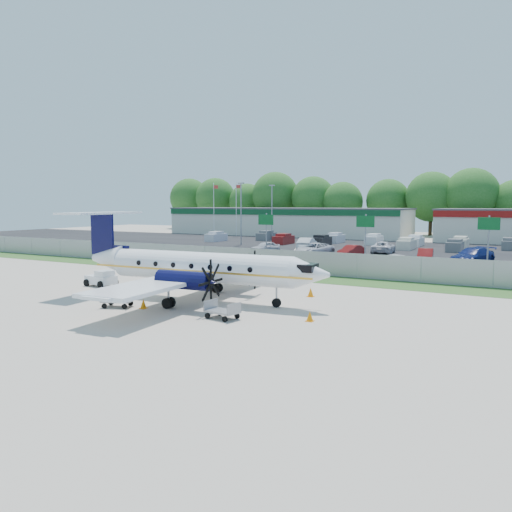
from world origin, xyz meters
The scene contains 31 objects.
ground centered at (0.00, 0.00, 0.00)m, with size 170.00×170.00×0.00m, color #B9AC9D.
grass_verge centered at (0.00, 12.00, 0.01)m, with size 170.00×4.00×0.02m, color #2D561E.
access_road centered at (0.00, 19.00, 0.01)m, with size 170.00×8.00×0.02m, color black.
parking_lot centered at (0.00, 40.00, 0.01)m, with size 170.00×32.00×0.02m, color black.
perimeter_fence centered at (0.00, 14.00, 1.00)m, with size 120.00×0.06×1.99m.
building_west centered at (-24.00, 61.98, 2.63)m, with size 46.40×12.40×5.24m.
sign_left centered at (-8.00, 22.91, 3.61)m, with size 1.80×0.26×5.00m.
sign_mid centered at (3.00, 22.91, 3.61)m, with size 1.80×0.26×5.00m.
sign_right centered at (14.00, 22.91, 3.61)m, with size 1.80×0.26×5.00m.
flagpole_west centered at (-35.92, 55.00, 5.64)m, with size 1.06×0.12×10.00m.
flagpole_east centered at (-30.92, 55.00, 5.64)m, with size 1.06×0.12×10.00m.
light_pole_nw centered at (-20.00, 38.00, 5.23)m, with size 0.90×0.35×9.09m.
light_pole_sw centered at (-20.00, 48.00, 5.23)m, with size 0.90×0.35×9.09m.
tree_line centered at (0.00, 74.00, 0.00)m, with size 112.00×6.00×14.00m, color #235A1A, non-canonical shape.
aircraft centered at (-1.13, 0.21, 2.11)m, with size 17.66×17.41×5.46m.
pushback_tug centered at (-10.29, 1.18, 0.56)m, with size 2.27×1.72×1.17m.
baggage_cart_near centered at (-3.85, -3.86, 0.42)m, with size 1.99×1.60×0.91m.
baggage_cart_far centered at (3.12, -3.41, 0.43)m, with size 1.90×1.33×0.92m.
cone_nose centered at (7.39, -1.74, 0.26)m, with size 0.38×0.38×0.55m.
cone_port_wing centered at (-2.29, -3.40, 0.26)m, with size 0.39×0.39×0.55m.
cone_starboard_wing centered at (4.80, 4.64, 0.28)m, with size 0.42×0.42×0.60m.
road_car_west centered at (-14.41, 16.92, 0.00)m, with size 2.38×5.86×1.70m, color beige.
road_car_mid centered at (5.93, 21.40, 0.00)m, with size 2.19×4.76×1.32m, color silver.
parked_car_a centered at (-11.50, 29.43, 0.00)m, with size 1.60×3.98×1.36m, color silver.
parked_car_b centered at (-4.60, 28.29, 0.00)m, with size 2.54×5.52×1.53m, color silver.
parked_car_c centered at (-0.46, 29.42, 0.00)m, with size 1.43×4.11×1.36m, color maroon.
parked_car_d centered at (7.79, 28.49, 0.00)m, with size 1.48×4.24×1.40m, color maroon.
parked_car_e centered at (12.32, 28.40, 0.00)m, with size 2.36×5.82×1.69m, color navy.
parked_car_f centered at (-8.36, 35.29, 0.00)m, with size 1.70×4.89×1.61m, color silver.
parked_car_g centered at (1.62, 35.48, 0.00)m, with size 2.41×5.22×1.45m, color silver.
far_parking_rows centered at (0.00, 45.00, 0.00)m, with size 56.00×10.00×1.60m, color gray, non-canonical shape.
Camera 1 is at (17.04, -25.16, 6.03)m, focal length 35.00 mm.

